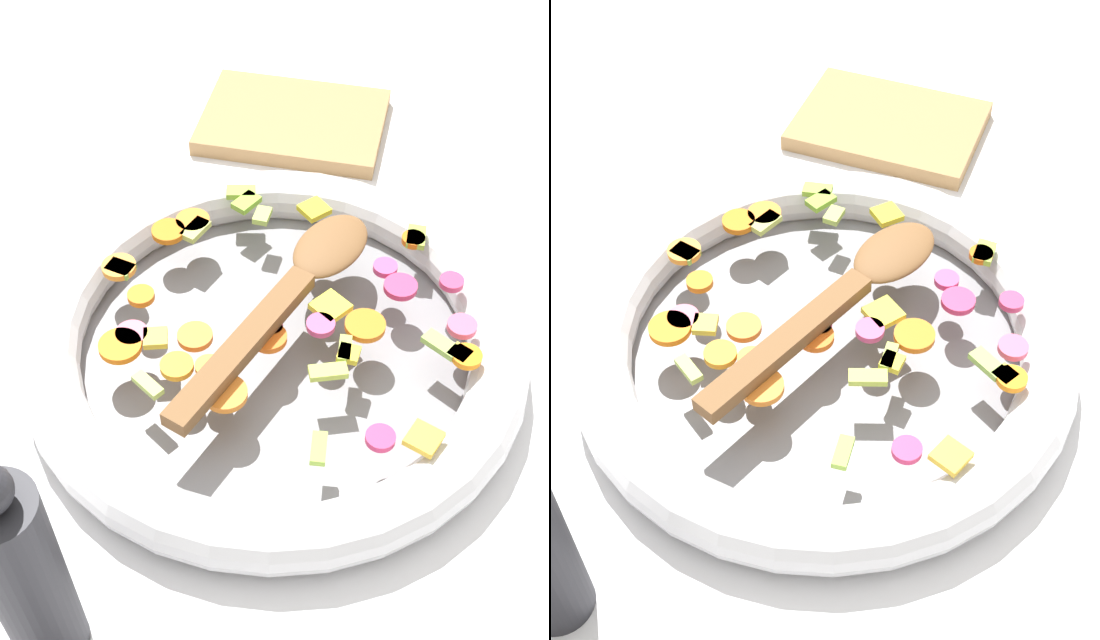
# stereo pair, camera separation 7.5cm
# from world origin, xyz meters

# --- Properties ---
(ground_plane) EXTENTS (4.00, 4.00, 0.00)m
(ground_plane) POSITION_xyz_m (0.00, 0.00, 0.00)
(ground_plane) COLOR silver
(skillet) EXTENTS (0.43, 0.43, 0.05)m
(skillet) POSITION_xyz_m (0.00, 0.00, 0.02)
(skillet) COLOR slate
(skillet) RESTS_ON ground_plane
(chopped_vegetables) EXTENTS (0.34, 0.30, 0.01)m
(chopped_vegetables) POSITION_xyz_m (-0.00, 0.01, 0.05)
(chopped_vegetables) COLOR orange
(chopped_vegetables) RESTS_ON skillet
(wooden_spoon) EXTENTS (0.13, 0.27, 0.01)m
(wooden_spoon) POSITION_xyz_m (0.01, 0.03, 0.06)
(wooden_spoon) COLOR brown
(wooden_spoon) RESTS_ON chopped_vegetables
(pepper_mill) EXTENTS (0.05, 0.05, 0.21)m
(pepper_mill) POSITION_xyz_m (-0.10, -0.28, 0.10)
(pepper_mill) COLOR #232328
(pepper_mill) RESTS_ON ground_plane
(cutting_board) EXTENTS (0.20, 0.15, 0.02)m
(cutting_board) POSITION_xyz_m (-0.05, 0.33, 0.01)
(cutting_board) COLOR #9E7547
(cutting_board) RESTS_ON ground_plane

